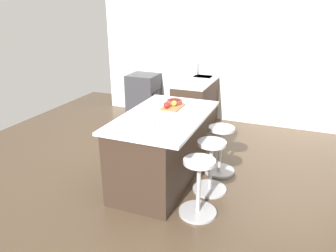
{
  "coord_description": "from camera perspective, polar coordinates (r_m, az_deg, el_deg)",
  "views": [
    {
      "loc": [
        3.52,
        1.4,
        2.28
      ],
      "look_at": [
        -0.05,
        -0.03,
        0.81
      ],
      "focal_mm": 34.41,
      "sensor_mm": 36.0,
      "label": 1
    }
  ],
  "objects": [
    {
      "name": "fruit_bowl",
      "position": [
        4.48,
        1.15,
        4.24
      ],
      "size": [
        0.21,
        0.21,
        0.07
      ],
      "color": "#993833",
      "rests_on": "kitchen_island"
    },
    {
      "name": "interior_partition_left",
      "position": [
        6.58,
        9.62,
        12.77
      ],
      "size": [
        0.12,
        5.12,
        2.76
      ],
      "color": "silver",
      "rests_on": "ground_plane"
    },
    {
      "name": "ground_plane",
      "position": [
        4.42,
        0.17,
        -10.16
      ],
      "size": [
        7.41,
        7.41,
        0.0
      ],
      "primitive_type": "plane",
      "color": "brown"
    },
    {
      "name": "water_bottle",
      "position": [
        3.65,
        -2.83,
        1.65
      ],
      "size": [
        0.06,
        0.06,
        0.31
      ],
      "color": "silver",
      "rests_on": "kitchen_island"
    },
    {
      "name": "apple_yellow",
      "position": [
        4.37,
        1.08,
        4.03
      ],
      "size": [
        0.07,
        0.07,
        0.07
      ],
      "primitive_type": "sphere",
      "color": "gold",
      "rests_on": "cutting_board"
    },
    {
      "name": "sink_cabinet",
      "position": [
        6.52,
        5.71,
        4.64
      ],
      "size": [
        1.81,
        0.6,
        1.19
      ],
      "color": "#38281E",
      "rests_on": "ground_plane"
    },
    {
      "name": "stool_middle",
      "position": [
        4.16,
        7.54,
        -7.36
      ],
      "size": [
        0.44,
        0.44,
        0.69
      ],
      "color": "#B7B7BC",
      "rests_on": "ground_plane"
    },
    {
      "name": "stool_by_window",
      "position": [
        4.62,
        9.23,
        -4.41
      ],
      "size": [
        0.44,
        0.44,
        0.69
      ],
      "color": "#B7B7BC",
      "rests_on": "ground_plane"
    },
    {
      "name": "oven_range",
      "position": [
        6.96,
        -4.29,
        5.54
      ],
      "size": [
        0.6,
        0.61,
        0.88
      ],
      "color": "#38383D",
      "rests_on": "ground_plane"
    },
    {
      "name": "cutting_board",
      "position": [
        4.36,
        0.79,
        3.36
      ],
      "size": [
        0.36,
        0.24,
        0.02
      ],
      "primitive_type": "cube",
      "color": "olive",
      "rests_on": "kitchen_island"
    },
    {
      "name": "kitchen_island",
      "position": [
        4.28,
        -1.21,
        -3.94
      ],
      "size": [
        1.7,
        1.01,
        0.95
      ],
      "color": "#38281E",
      "rests_on": "ground_plane"
    },
    {
      "name": "apple_red",
      "position": [
        4.28,
        -0.23,
        3.75
      ],
      "size": [
        0.09,
        0.09,
        0.09
      ],
      "primitive_type": "sphere",
      "color": "red",
      "rests_on": "cutting_board"
    },
    {
      "name": "stool_near_camera",
      "position": [
        3.71,
        5.41,
        -11.02
      ],
      "size": [
        0.44,
        0.44,
        0.69
      ],
      "color": "#B7B7BC",
      "rests_on": "ground_plane"
    }
  ]
}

